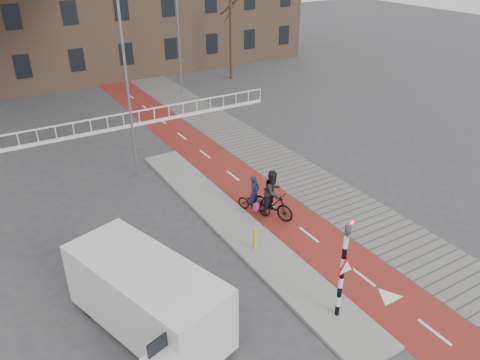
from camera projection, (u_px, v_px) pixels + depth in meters
ground at (311, 275)px, 16.38m from camera, size 120.00×120.00×0.00m
bike_lane at (214, 161)px, 24.65m from camera, size 2.50×60.00×0.01m
sidewalk at (258, 150)px, 25.93m from camera, size 3.00×60.00×0.01m
curb_island at (236, 226)px, 19.07m from camera, size 1.80×16.00×0.12m
traffic_signal at (343, 266)px, 13.65m from camera, size 0.80×0.80×3.68m
bollard at (255, 239)px, 17.35m from camera, size 0.12×0.12×0.92m
cyclist_near at (254, 200)px, 19.83m from camera, size 1.18×1.71×1.73m
cyclist_far at (273, 198)px, 19.38m from camera, size 1.24×2.10×2.15m
van at (147, 296)px, 13.68m from camera, size 3.63×5.70×2.28m
railing at (57, 137)px, 26.85m from camera, size 28.00×0.10×0.99m
tree_right at (231, 37)px, 37.25m from camera, size 0.22×0.22×6.71m
streetlight_near at (128, 90)px, 21.23m from camera, size 0.12×0.12×8.63m
streetlight_right at (179, 46)px, 33.58m from camera, size 0.12×0.12×7.08m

